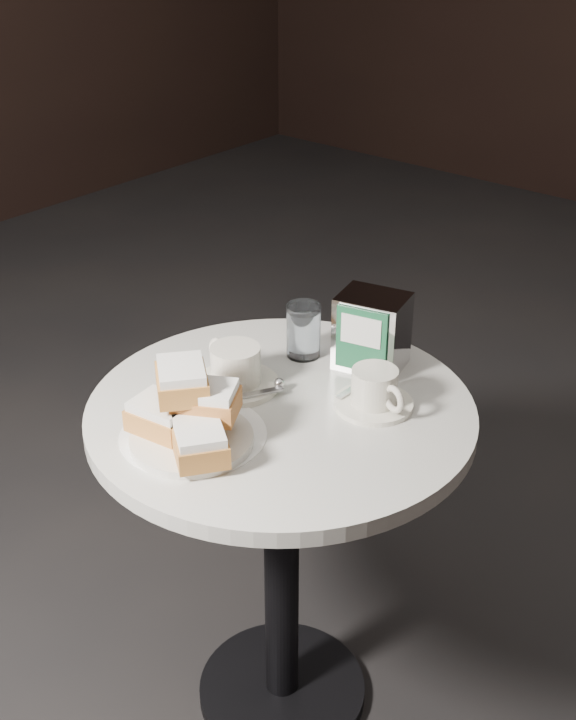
# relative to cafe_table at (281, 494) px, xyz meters

# --- Properties ---
(ground) EXTENTS (7.00, 7.00, 0.00)m
(ground) POSITION_rel_cafe_table_xyz_m (0.00, 0.00, -0.55)
(ground) COLOR black
(ground) RESTS_ON ground
(cafe_table) EXTENTS (0.70, 0.70, 0.74)m
(cafe_table) POSITION_rel_cafe_table_xyz_m (0.00, 0.00, 0.00)
(cafe_table) COLOR black
(cafe_table) RESTS_ON ground
(sugar_spill) EXTENTS (0.33, 0.33, 0.00)m
(sugar_spill) POSITION_rel_cafe_table_xyz_m (-0.05, -0.17, 0.20)
(sugar_spill) COLOR white
(sugar_spill) RESTS_ON cafe_table
(beignet_plate) EXTENTS (0.24, 0.24, 0.13)m
(beignet_plate) POSITION_rel_cafe_table_xyz_m (-0.04, -0.19, 0.25)
(beignet_plate) COLOR silver
(beignet_plate) RESTS_ON cafe_table
(coffee_cup_left) EXTENTS (0.19, 0.19, 0.08)m
(coffee_cup_left) POSITION_rel_cafe_table_xyz_m (-0.11, -0.00, 0.23)
(coffee_cup_left) COLOR silver
(coffee_cup_left) RESTS_ON cafe_table
(coffee_cup_right) EXTENTS (0.18, 0.18, 0.07)m
(coffee_cup_right) POSITION_rel_cafe_table_xyz_m (0.13, 0.10, 0.23)
(coffee_cup_right) COLOR silver
(coffee_cup_right) RESTS_ON cafe_table
(water_glass_left) EXTENTS (0.07, 0.07, 0.11)m
(water_glass_left) POSITION_rel_cafe_table_xyz_m (-0.09, 0.17, 0.25)
(water_glass_left) COLOR white
(water_glass_left) RESTS_ON cafe_table
(water_glass_right) EXTENTS (0.07, 0.07, 0.12)m
(water_glass_right) POSITION_rel_cafe_table_xyz_m (0.06, 0.22, 0.25)
(water_glass_right) COLOR silver
(water_glass_right) RESTS_ON cafe_table
(napkin_dispenser) EXTENTS (0.15, 0.13, 0.15)m
(napkin_dispenser) POSITION_rel_cafe_table_xyz_m (0.04, 0.22, 0.27)
(napkin_dispenser) COLOR silver
(napkin_dispenser) RESTS_ON cafe_table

